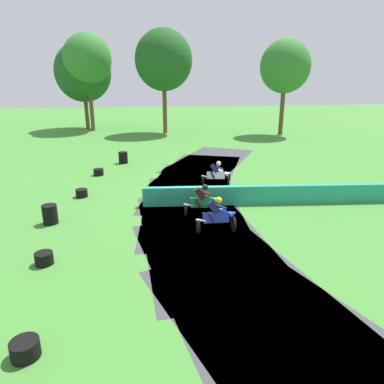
{
  "coord_description": "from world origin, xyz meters",
  "views": [
    {
      "loc": [
        -2.03,
        -15.46,
        5.73
      ],
      "look_at": [
        0.03,
        -0.77,
        0.9
      ],
      "focal_mm": 32.89,
      "sensor_mm": 36.0,
      "label": 1
    }
  ],
  "objects_px": {
    "tire_stack_near": "(123,158)",
    "tire_stack_mid_b": "(82,193)",
    "tire_stack_extra_a": "(44,258)",
    "motorcycle_trailing_blue": "(218,216)",
    "motorcycle_lead_white": "(217,174)",
    "tire_stack_far": "(50,214)",
    "tire_stack_extra_b": "(25,349)",
    "tire_stack_mid_a": "(99,172)",
    "motorcycle_chase_green": "(204,201)"
  },
  "relations": [
    {
      "from": "motorcycle_lead_white",
      "to": "tire_stack_mid_b",
      "type": "relative_size",
      "value": 2.96
    },
    {
      "from": "motorcycle_lead_white",
      "to": "tire_stack_extra_b",
      "type": "height_order",
      "value": "motorcycle_lead_white"
    },
    {
      "from": "tire_stack_near",
      "to": "tire_stack_extra_a",
      "type": "xyz_separation_m",
      "value": [
        -1.89,
        -13.98,
        -0.2
      ]
    },
    {
      "from": "tire_stack_mid_a",
      "to": "tire_stack_extra_a",
      "type": "height_order",
      "value": "same"
    },
    {
      "from": "motorcycle_trailing_blue",
      "to": "tire_stack_near",
      "type": "bearing_deg",
      "value": 108.84
    },
    {
      "from": "motorcycle_chase_green",
      "to": "tire_stack_extra_b",
      "type": "distance_m",
      "value": 9.19
    },
    {
      "from": "tire_stack_extra_a",
      "to": "motorcycle_chase_green",
      "type": "bearing_deg",
      "value": 30.95
    },
    {
      "from": "motorcycle_lead_white",
      "to": "motorcycle_chase_green",
      "type": "bearing_deg",
      "value": -109.27
    },
    {
      "from": "motorcycle_lead_white",
      "to": "tire_stack_mid_b",
      "type": "bearing_deg",
      "value": -171.81
    },
    {
      "from": "motorcycle_chase_green",
      "to": "tire_stack_mid_a",
      "type": "distance_m",
      "value": 9.15
    },
    {
      "from": "tire_stack_mid_b",
      "to": "tire_stack_far",
      "type": "xyz_separation_m",
      "value": [
        -0.73,
        -3.33,
        0.2
      ]
    },
    {
      "from": "tire_stack_near",
      "to": "tire_stack_mid_b",
      "type": "relative_size",
      "value": 1.38
    },
    {
      "from": "motorcycle_trailing_blue",
      "to": "tire_stack_mid_a",
      "type": "xyz_separation_m",
      "value": [
        -5.54,
        9.17,
        -0.44
      ]
    },
    {
      "from": "motorcycle_chase_green",
      "to": "tire_stack_far",
      "type": "height_order",
      "value": "motorcycle_chase_green"
    },
    {
      "from": "motorcycle_chase_green",
      "to": "tire_stack_mid_b",
      "type": "relative_size",
      "value": 2.93
    },
    {
      "from": "tire_stack_mid_b",
      "to": "tire_stack_far",
      "type": "height_order",
      "value": "tire_stack_far"
    },
    {
      "from": "tire_stack_far",
      "to": "tire_stack_extra_a",
      "type": "distance_m",
      "value": 3.51
    },
    {
      "from": "tire_stack_mid_a",
      "to": "tire_stack_far",
      "type": "height_order",
      "value": "tire_stack_far"
    },
    {
      "from": "motorcycle_trailing_blue",
      "to": "tire_stack_near",
      "type": "xyz_separation_m",
      "value": [
        -4.17,
        12.22,
        -0.24
      ]
    },
    {
      "from": "motorcycle_lead_white",
      "to": "tire_stack_near",
      "type": "height_order",
      "value": "motorcycle_lead_white"
    },
    {
      "from": "tire_stack_near",
      "to": "tire_stack_extra_b",
      "type": "bearing_deg",
      "value": -94.01
    },
    {
      "from": "tire_stack_near",
      "to": "tire_stack_extra_a",
      "type": "bearing_deg",
      "value": -97.7
    },
    {
      "from": "tire_stack_far",
      "to": "tire_stack_extra_a",
      "type": "relative_size",
      "value": 1.39
    },
    {
      "from": "tire_stack_near",
      "to": "tire_stack_mid_b",
      "type": "distance_m",
      "value": 7.41
    },
    {
      "from": "motorcycle_trailing_blue",
      "to": "tire_stack_extra_b",
      "type": "xyz_separation_m",
      "value": [
        -5.44,
        -5.85,
        -0.44
      ]
    },
    {
      "from": "motorcycle_trailing_blue",
      "to": "tire_stack_far",
      "type": "bearing_deg",
      "value": 165.76
    },
    {
      "from": "tire_stack_near",
      "to": "tire_stack_extra_b",
      "type": "xyz_separation_m",
      "value": [
        -1.27,
        -18.07,
        -0.2
      ]
    },
    {
      "from": "tire_stack_near",
      "to": "motorcycle_chase_green",
      "type": "bearing_deg",
      "value": -69.55
    },
    {
      "from": "tire_stack_extra_a",
      "to": "tire_stack_mid_a",
      "type": "bearing_deg",
      "value": 87.28
    },
    {
      "from": "tire_stack_extra_b",
      "to": "motorcycle_trailing_blue",
      "type": "bearing_deg",
      "value": 47.12
    },
    {
      "from": "tire_stack_mid_a",
      "to": "tire_stack_mid_b",
      "type": "bearing_deg",
      "value": -95.2
    },
    {
      "from": "tire_stack_near",
      "to": "tire_stack_extra_b",
      "type": "relative_size",
      "value": 1.3
    },
    {
      "from": "tire_stack_extra_a",
      "to": "motorcycle_trailing_blue",
      "type": "bearing_deg",
      "value": 16.2
    },
    {
      "from": "motorcycle_trailing_blue",
      "to": "tire_stack_near",
      "type": "relative_size",
      "value": 2.11
    },
    {
      "from": "tire_stack_far",
      "to": "motorcycle_chase_green",
      "type": "bearing_deg",
      "value": 0.28
    },
    {
      "from": "motorcycle_lead_white",
      "to": "tire_stack_far",
      "type": "relative_size",
      "value": 2.15
    },
    {
      "from": "tire_stack_far",
      "to": "tire_stack_mid_a",
      "type": "bearing_deg",
      "value": 81.54
    },
    {
      "from": "tire_stack_extra_b",
      "to": "tire_stack_near",
      "type": "bearing_deg",
      "value": 85.99
    },
    {
      "from": "tire_stack_mid_b",
      "to": "tire_stack_near",
      "type": "bearing_deg",
      "value": 76.34
    },
    {
      "from": "tire_stack_far",
      "to": "motorcycle_lead_white",
      "type": "bearing_deg",
      "value": 28.89
    },
    {
      "from": "tire_stack_near",
      "to": "tire_stack_mid_a",
      "type": "distance_m",
      "value": 3.35
    },
    {
      "from": "motorcycle_lead_white",
      "to": "motorcycle_trailing_blue",
      "type": "height_order",
      "value": "motorcycle_trailing_blue"
    },
    {
      "from": "tire_stack_extra_a",
      "to": "motorcycle_lead_white",
      "type": "bearing_deg",
      "value": 46.88
    },
    {
      "from": "motorcycle_trailing_blue",
      "to": "tire_stack_mid_b",
      "type": "distance_m",
      "value": 7.77
    },
    {
      "from": "motorcycle_lead_white",
      "to": "motorcycle_chase_green",
      "type": "distance_m",
      "value": 4.59
    },
    {
      "from": "motorcycle_trailing_blue",
      "to": "tire_stack_far",
      "type": "relative_size",
      "value": 2.11
    },
    {
      "from": "motorcycle_lead_white",
      "to": "tire_stack_near",
      "type": "xyz_separation_m",
      "value": [
        -5.43,
        6.16,
        -0.24
      ]
    },
    {
      "from": "motorcycle_lead_white",
      "to": "tire_stack_extra_a",
      "type": "bearing_deg",
      "value": -133.12
    },
    {
      "from": "motorcycle_lead_white",
      "to": "tire_stack_extra_a",
      "type": "height_order",
      "value": "motorcycle_lead_white"
    },
    {
      "from": "tire_stack_far",
      "to": "tire_stack_near",
      "type": "bearing_deg",
      "value": 76.73
    }
  ]
}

